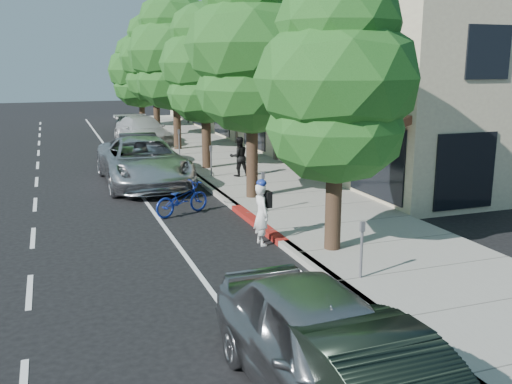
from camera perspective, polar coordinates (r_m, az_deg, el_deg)
name	(u,v)px	position (r m, az deg, el deg)	size (l,w,h in m)	color
ground	(270,235)	(15.91, 1.38, -4.35)	(120.00, 120.00, 0.00)	black
sidewalk	(252,175)	(23.95, -0.44, 1.70)	(4.60, 56.00, 0.15)	gray
curb	(198,179)	(23.30, -5.78, 1.32)	(0.30, 56.00, 0.15)	#9E998E
curb_red_segment	(257,223)	(16.79, 0.14, -3.16)	(0.32, 4.00, 0.15)	maroon
storefront_building	(309,83)	(35.56, 5.37, 10.85)	(10.00, 36.00, 7.00)	beige
street_tree_0	(337,83)	(13.76, 8.12, 10.75)	(3.97, 3.97, 6.79)	black
street_tree_1	(252,48)	(19.27, -0.42, 14.17)	(4.46, 4.46, 8.15)	black
street_tree_2	(205,65)	(25.00, -5.13, 12.49)	(3.93, 3.93, 7.23)	black
street_tree_3	(175,53)	(30.84, -8.11, 13.56)	(4.96, 4.96, 8.31)	black
street_tree_4	(155,59)	(36.72, -10.10, 12.98)	(4.38, 4.38, 7.81)	black
street_tree_5	(140,71)	(42.65, -11.50, 11.77)	(4.67, 4.67, 6.81)	black
cyclist	(261,214)	(14.90, 0.55, -2.25)	(0.60, 0.39, 1.64)	white
bicycle	(182,199)	(18.05, -7.43, -0.68)	(0.68, 1.96, 1.03)	#152B97
silver_suv	(143,162)	(22.72, -11.22, 3.00)	(3.04, 6.59, 1.83)	silver
dark_sedan	(139,152)	(26.29, -11.65, 3.98)	(1.63, 4.69, 1.54)	black
white_pickup	(143,131)	(33.74, -11.27, 5.99)	(2.30, 5.67, 1.64)	silver
dark_suv_far	(131,124)	(38.30, -12.35, 6.63)	(1.78, 4.42, 1.51)	black
near_car_a	(322,347)	(8.27, 6.63, -15.15)	(1.96, 4.87, 1.66)	#9D9DA1
pedestrian	(239,157)	(23.24, -1.72, 3.56)	(0.78, 0.61, 1.61)	black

